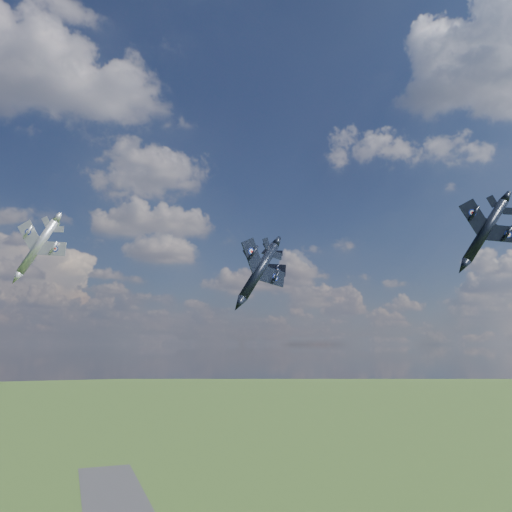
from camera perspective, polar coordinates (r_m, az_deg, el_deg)
name	(u,v)px	position (r m, az deg, el deg)	size (l,w,h in m)	color
jet_lead_navy	(259,271)	(81.83, 0.36, -1.71)	(11.50, 16.04, 3.32)	black
jet_right_navy	(485,231)	(77.62, 24.74, 2.65)	(10.14, 14.14, 2.93)	black
jet_high_navy	(261,268)	(106.50, 0.56, -1.40)	(11.16, 15.56, 3.22)	black
jet_left_silver	(38,247)	(84.73, -23.67, 0.99)	(9.40, 13.10, 2.71)	#999CA3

